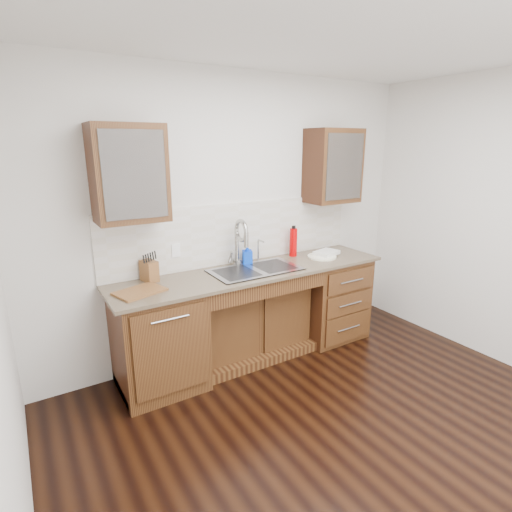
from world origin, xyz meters
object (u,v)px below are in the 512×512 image
soap_bottle (247,254)px  knife_block (149,271)px  water_bottle (293,242)px  cutting_board (140,292)px  plate (322,257)px

soap_bottle → knife_block: soap_bottle is taller
water_bottle → knife_block: bearing=179.9°
soap_bottle → cutting_board: 1.15m
knife_block → cutting_board: (-0.15, -0.24, -0.08)m
knife_block → cutting_board: knife_block is taller
soap_bottle → knife_block: bearing=-158.5°
water_bottle → knife_block: water_bottle is taller
plate → cutting_board: size_ratio=0.81×
plate → knife_block: size_ratio=1.66×
plate → cutting_board: same height
water_bottle → cutting_board: size_ratio=0.79×
knife_block → cutting_board: 0.29m
water_bottle → plate: 0.33m
soap_bottle → knife_block: (-0.97, 0.01, -0.01)m
plate → soap_bottle: bearing=165.7°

